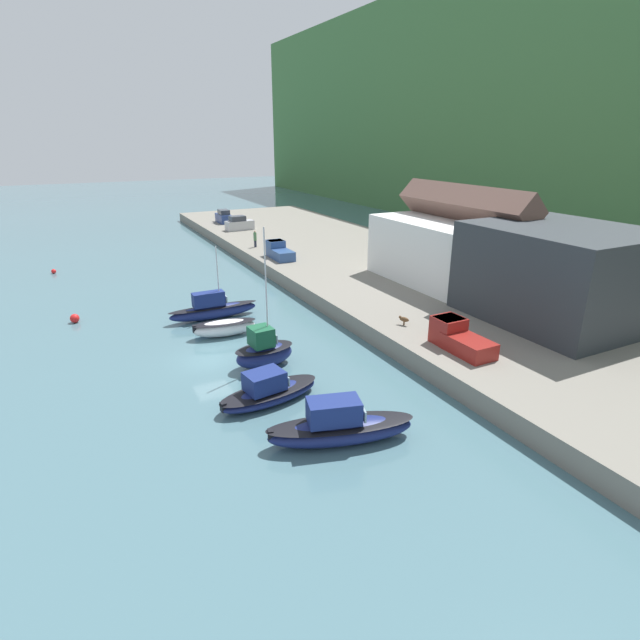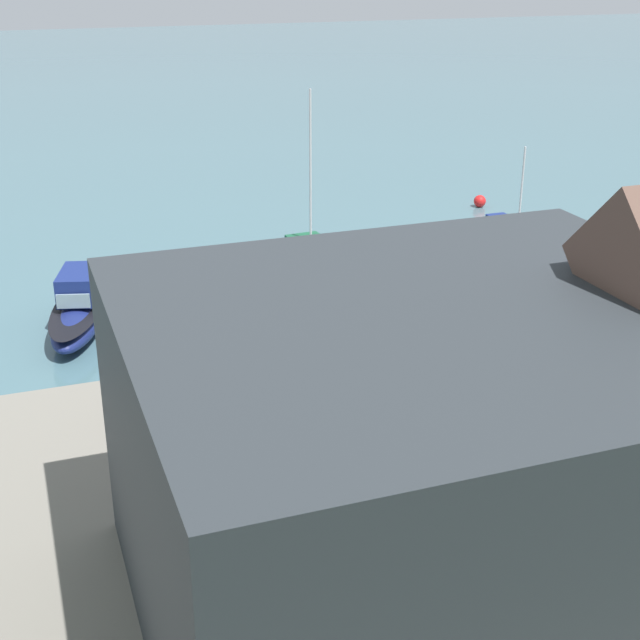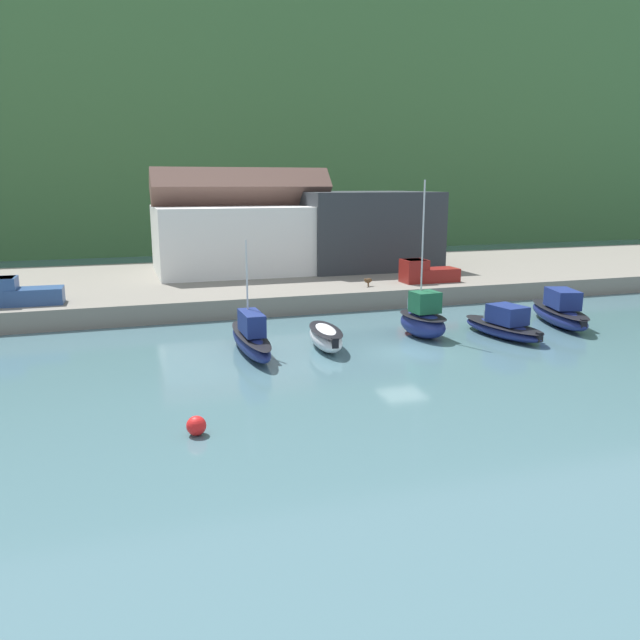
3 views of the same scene
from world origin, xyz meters
TOP-DOWN VIEW (x-y plane):
  - ground_plane at (0.00, 0.00)m, footprint 320.00×320.00m
  - hillside_backdrop at (0.00, 91.77)m, footprint 240.00×75.95m
  - quay_promenade at (0.00, 23.32)m, footprint 127.51×23.36m
  - harbor_clubhouse at (-3.90, 25.97)m, footprint 16.16×10.96m
  - yacht_club_building at (7.67, 25.63)m, footprint 12.46×10.99m
  - moored_boat_0 at (-8.25, 2.51)m, footprint 1.53×7.84m
  - moored_boat_1 at (-3.91, 2.21)m, footprint 2.17×5.18m
  - moored_boat_2 at (2.76, 3.04)m, footprint 2.48×4.33m
  - moored_boat_3 at (7.57, 1.46)m, footprint 3.21×6.74m
  - moored_boat_4 at (13.12, 3.21)m, footprint 4.13×8.09m
  - pickup_truck_0 at (8.89, 14.69)m, footprint 4.74×2.02m
  - pickup_truck_1 at (-21.53, 14.25)m, footprint 4.75×2.05m
  - dog_on_quay at (3.61, 14.09)m, footprint 0.86×0.60m
  - mooring_buoy_1 at (-12.65, -8.32)m, footprint 0.76×0.76m

SIDE VIEW (x-z plane):
  - ground_plane at x=0.00m, z-range 0.00..0.00m
  - mooring_buoy_1 at x=-12.65m, z-range 0.00..0.76m
  - moored_boat_1 at x=-3.91m, z-range 0.04..1.36m
  - quay_promenade at x=0.00m, z-range 0.00..1.43m
  - moored_boat_3 at x=7.57m, z-range -0.31..1.74m
  - moored_boat_0 at x=-8.25m, z-range -2.28..4.07m
  - moored_boat_4 at x=13.12m, z-range -0.34..2.14m
  - moored_boat_2 at x=2.76m, z-range -3.71..5.90m
  - dog_on_quay at x=3.61m, z-range 1.55..2.22m
  - pickup_truck_0 at x=8.89m, z-range 1.30..3.20m
  - pickup_truck_1 at x=-21.53m, z-range 1.30..3.20m
  - harbor_clubhouse at x=-3.90m, z-range 0.11..9.49m
  - yacht_club_building at x=7.67m, z-range 1.43..8.61m
  - hillside_backdrop at x=0.00m, z-range 0.00..40.09m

